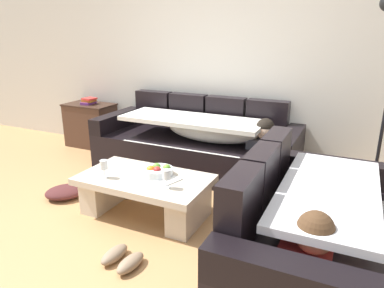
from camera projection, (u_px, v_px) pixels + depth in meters
ground_plane at (126, 236)px, 2.97m from camera, size 14.00×14.00×0.00m
back_wall at (221, 57)px, 4.41m from camera, size 9.00×0.10×2.70m
couch_along_wall at (198, 145)px, 4.30m from camera, size 2.47×0.92×0.88m
couch_near_window at (309, 233)px, 2.40m from camera, size 0.92×1.77×0.88m
coffee_table at (145, 191)px, 3.26m from camera, size 1.20×0.68×0.38m
fruit_bowl at (158, 171)px, 3.24m from camera, size 0.28×0.28×0.10m
wine_glass_near_left at (104, 166)px, 3.17m from camera, size 0.07×0.07×0.17m
wine_glass_near_right at (167, 175)px, 2.95m from camera, size 0.07×0.07×0.17m
open_magazine at (164, 178)px, 3.18m from camera, size 0.33×0.29×0.01m
side_cabinet at (91, 125)px, 5.26m from camera, size 0.72×0.44×0.64m
book_stack_on_cabinet at (89, 101)px, 5.14m from camera, size 0.19×0.22×0.09m
floor_lamp at (382, 93)px, 3.19m from camera, size 0.33×0.31×1.95m
pair_of_shoes at (122, 259)px, 2.60m from camera, size 0.31×0.31×0.09m
crumpled_garment at (65, 192)px, 3.65m from camera, size 0.50×0.51×0.12m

